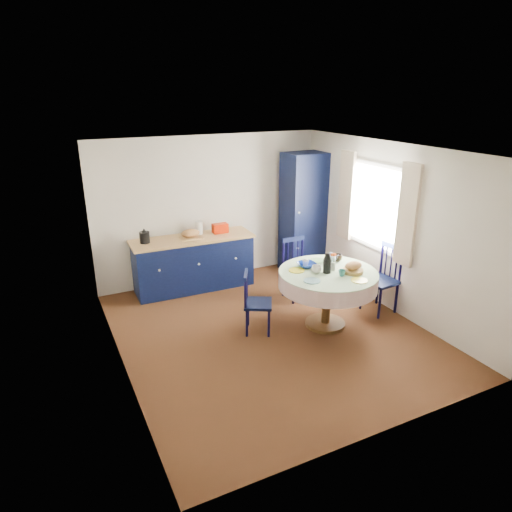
{
  "coord_description": "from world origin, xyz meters",
  "views": [
    {
      "loc": [
        -2.66,
        -4.97,
        3.2
      ],
      "look_at": [
        -0.12,
        0.2,
        1.08
      ],
      "focal_mm": 32.0,
      "sensor_mm": 36.0,
      "label": 1
    }
  ],
  "objects_px": {
    "dining_table": "(328,280)",
    "mug_d": "(305,263)",
    "kitchen_counter": "(193,262)",
    "chair_far": "(297,268)",
    "cobalt_bowl": "(306,265)",
    "mug_b": "(342,273)",
    "mug_c": "(338,258)",
    "mug_a": "(317,269)",
    "chair_right": "(382,278)",
    "pantry_cabinet": "(304,213)",
    "chair_left": "(255,302)"
  },
  "relations": [
    {
      "from": "mug_d",
      "to": "cobalt_bowl",
      "type": "distance_m",
      "value": 0.05
    },
    {
      "from": "mug_a",
      "to": "pantry_cabinet",
      "type": "bearing_deg",
      "value": 62.69
    },
    {
      "from": "chair_far",
      "to": "chair_right",
      "type": "relative_size",
      "value": 0.94
    },
    {
      "from": "kitchen_counter",
      "to": "mug_a",
      "type": "distance_m",
      "value": 2.35
    },
    {
      "from": "mug_d",
      "to": "pantry_cabinet",
      "type": "bearing_deg",
      "value": 58.97
    },
    {
      "from": "cobalt_bowl",
      "to": "dining_table",
      "type": "bearing_deg",
      "value": -56.48
    },
    {
      "from": "kitchen_counter",
      "to": "cobalt_bowl",
      "type": "distance_m",
      "value": 2.14
    },
    {
      "from": "dining_table",
      "to": "mug_a",
      "type": "bearing_deg",
      "value": 168.75
    },
    {
      "from": "chair_left",
      "to": "mug_c",
      "type": "height_order",
      "value": "mug_c"
    },
    {
      "from": "chair_right",
      "to": "mug_c",
      "type": "height_order",
      "value": "chair_right"
    },
    {
      "from": "pantry_cabinet",
      "to": "dining_table",
      "type": "height_order",
      "value": "pantry_cabinet"
    },
    {
      "from": "chair_right",
      "to": "pantry_cabinet",
      "type": "bearing_deg",
      "value": 178.41
    },
    {
      "from": "kitchen_counter",
      "to": "dining_table",
      "type": "height_order",
      "value": "kitchen_counter"
    },
    {
      "from": "dining_table",
      "to": "mug_d",
      "type": "bearing_deg",
      "value": 118.36
    },
    {
      "from": "chair_far",
      "to": "cobalt_bowl",
      "type": "relative_size",
      "value": 3.72
    },
    {
      "from": "chair_left",
      "to": "mug_a",
      "type": "relative_size",
      "value": 6.7
    },
    {
      "from": "kitchen_counter",
      "to": "mug_b",
      "type": "xyz_separation_m",
      "value": [
        1.33,
        -2.29,
        0.41
      ]
    },
    {
      "from": "mug_b",
      "to": "cobalt_bowl",
      "type": "distance_m",
      "value": 0.55
    },
    {
      "from": "mug_a",
      "to": "mug_d",
      "type": "bearing_deg",
      "value": 89.39
    },
    {
      "from": "mug_a",
      "to": "mug_d",
      "type": "height_order",
      "value": "mug_a"
    },
    {
      "from": "chair_right",
      "to": "cobalt_bowl",
      "type": "bearing_deg",
      "value": -107.79
    },
    {
      "from": "mug_b",
      "to": "mug_d",
      "type": "bearing_deg",
      "value": 114.27
    },
    {
      "from": "kitchen_counter",
      "to": "mug_b",
      "type": "height_order",
      "value": "kitchen_counter"
    },
    {
      "from": "chair_left",
      "to": "cobalt_bowl",
      "type": "relative_size",
      "value": 3.35
    },
    {
      "from": "mug_b",
      "to": "mug_c",
      "type": "xyz_separation_m",
      "value": [
        0.29,
        0.49,
        0.01
      ]
    },
    {
      "from": "chair_right",
      "to": "mug_c",
      "type": "relative_size",
      "value": 7.96
    },
    {
      "from": "kitchen_counter",
      "to": "chair_far",
      "type": "distance_m",
      "value": 1.74
    },
    {
      "from": "pantry_cabinet",
      "to": "dining_table",
      "type": "relative_size",
      "value": 1.58
    },
    {
      "from": "cobalt_bowl",
      "to": "mug_c",
      "type": "bearing_deg",
      "value": 0.25
    },
    {
      "from": "dining_table",
      "to": "mug_d",
      "type": "height_order",
      "value": "dining_table"
    },
    {
      "from": "chair_left",
      "to": "mug_b",
      "type": "distance_m",
      "value": 1.24
    },
    {
      "from": "chair_left",
      "to": "chair_right",
      "type": "bearing_deg",
      "value": -69.11
    },
    {
      "from": "mug_b",
      "to": "mug_a",
      "type": "bearing_deg",
      "value": 134.9
    },
    {
      "from": "dining_table",
      "to": "chair_far",
      "type": "height_order",
      "value": "dining_table"
    },
    {
      "from": "cobalt_bowl",
      "to": "mug_d",
      "type": "bearing_deg",
      "value": 76.11
    },
    {
      "from": "cobalt_bowl",
      "to": "chair_left",
      "type": "bearing_deg",
      "value": 178.84
    },
    {
      "from": "chair_far",
      "to": "mug_b",
      "type": "xyz_separation_m",
      "value": [
        -0.05,
        -1.22,
        0.38
      ]
    },
    {
      "from": "mug_d",
      "to": "cobalt_bowl",
      "type": "bearing_deg",
      "value": -103.89
    },
    {
      "from": "kitchen_counter",
      "to": "chair_right",
      "type": "relative_size",
      "value": 1.96
    },
    {
      "from": "chair_left",
      "to": "chair_right",
      "type": "height_order",
      "value": "chair_right"
    },
    {
      "from": "mug_c",
      "to": "cobalt_bowl",
      "type": "xyz_separation_m",
      "value": [
        -0.54,
        -0.0,
        -0.02
      ]
    },
    {
      "from": "dining_table",
      "to": "mug_b",
      "type": "distance_m",
      "value": 0.28
    },
    {
      "from": "cobalt_bowl",
      "to": "chair_right",
      "type": "bearing_deg",
      "value": -11.48
    },
    {
      "from": "pantry_cabinet",
      "to": "chair_right",
      "type": "xyz_separation_m",
      "value": [
        0.16,
        -2.0,
        -0.56
      ]
    },
    {
      "from": "chair_right",
      "to": "cobalt_bowl",
      "type": "distance_m",
      "value": 1.27
    },
    {
      "from": "dining_table",
      "to": "mug_a",
      "type": "distance_m",
      "value": 0.25
    },
    {
      "from": "mug_d",
      "to": "cobalt_bowl",
      "type": "xyz_separation_m",
      "value": [
        -0.01,
        -0.04,
        -0.01
      ]
    },
    {
      "from": "pantry_cabinet",
      "to": "mug_a",
      "type": "distance_m",
      "value": 2.26
    },
    {
      "from": "mug_b",
      "to": "mug_c",
      "type": "relative_size",
      "value": 0.73
    },
    {
      "from": "kitchen_counter",
      "to": "chair_far",
      "type": "bearing_deg",
      "value": -36.32
    }
  ]
}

